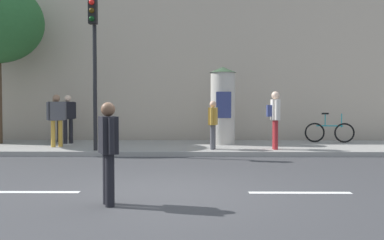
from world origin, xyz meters
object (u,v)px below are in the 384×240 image
(pedestrian_in_red_top, at_px, (275,114))
(pedestrian_with_bag, at_px, (213,121))
(traffic_light, at_px, (94,50))
(pedestrian_in_dark_shirt, at_px, (68,115))
(pedestrian_tallest, at_px, (57,116))
(pedestrian_near_pole, at_px, (56,115))
(pedestrian_with_backpack, at_px, (108,146))
(bicycle_leaning, at_px, (329,132))
(poster_column, at_px, (223,105))

(pedestrian_in_red_top, distance_m, pedestrian_with_bag, 1.93)
(traffic_light, relative_size, pedestrian_with_bag, 3.00)
(pedestrian_in_dark_shirt, relative_size, pedestrian_in_red_top, 0.96)
(traffic_light, bearing_deg, pedestrian_tallest, 143.64)
(pedestrian_in_dark_shirt, height_order, pedestrian_with_bag, pedestrian_in_dark_shirt)
(traffic_light, xyz_separation_m, pedestrian_near_pole, (-2.18, 3.00, -2.04))
(pedestrian_with_backpack, height_order, bicycle_leaning, pedestrian_with_backpack)
(traffic_light, bearing_deg, poster_column, 28.72)
(pedestrian_tallest, bearing_deg, traffic_light, -36.36)
(pedestrian_with_backpack, xyz_separation_m, pedestrian_tallest, (-3.24, 7.30, 0.25))
(pedestrian_near_pole, bearing_deg, pedestrian_with_backpack, -66.97)
(pedestrian_tallest, xyz_separation_m, pedestrian_with_bag, (5.11, -0.65, -0.15))
(poster_column, xyz_separation_m, bicycle_leaning, (3.95, 0.63, -0.99))
(bicycle_leaning, bearing_deg, traffic_light, -160.46)
(bicycle_leaning, bearing_deg, poster_column, -170.95)
(pedestrian_with_backpack, height_order, pedestrian_near_pole, pedestrian_near_pole)
(pedestrian_in_red_top, height_order, bicycle_leaning, pedestrian_in_red_top)
(traffic_light, xyz_separation_m, pedestrian_with_bag, (3.59, 0.47, -2.16))
(poster_column, xyz_separation_m, pedestrian_tallest, (-5.52, -1.07, -0.35))
(pedestrian_with_bag, bearing_deg, pedestrian_with_backpack, -105.64)
(pedestrian_with_bag, bearing_deg, pedestrian_near_pole, 156.34)
(pedestrian_with_backpack, bearing_deg, pedestrian_in_dark_shirt, 110.85)
(pedestrian_near_pole, bearing_deg, pedestrian_in_dark_shirt, -46.29)
(poster_column, distance_m, pedestrian_tallest, 5.64)
(bicycle_leaning, bearing_deg, pedestrian_tallest, -169.81)
(traffic_light, height_order, pedestrian_tallest, traffic_light)
(pedestrian_near_pole, height_order, pedestrian_with_bag, pedestrian_near_pole)
(pedestrian_with_backpack, xyz_separation_m, pedestrian_in_dark_shirt, (-3.23, 8.48, 0.24))
(traffic_light, bearing_deg, pedestrian_near_pole, 125.99)
(pedestrian_near_pole, bearing_deg, pedestrian_in_red_top, -18.14)
(pedestrian_in_red_top, distance_m, pedestrian_tallest, 7.06)
(pedestrian_tallest, relative_size, pedestrian_with_bag, 1.14)
(bicycle_leaning, bearing_deg, pedestrian_in_dark_shirt, -176.81)
(pedestrian_with_bag, height_order, bicycle_leaning, pedestrian_with_bag)
(traffic_light, distance_m, poster_column, 4.86)
(poster_column, height_order, pedestrian_with_backpack, poster_column)
(pedestrian_in_dark_shirt, distance_m, pedestrian_tallest, 1.18)
(pedestrian_near_pole, xyz_separation_m, pedestrian_in_red_top, (7.69, -2.52, 0.09))
(pedestrian_in_red_top, bearing_deg, pedestrian_with_backpack, -119.59)
(pedestrian_tallest, bearing_deg, pedestrian_in_red_top, -5.18)
(poster_column, height_order, pedestrian_with_bag, poster_column)
(traffic_light, relative_size, pedestrian_near_pole, 2.72)
(pedestrian_with_backpack, height_order, pedestrian_with_bag, pedestrian_with_bag)
(poster_column, xyz_separation_m, pedestrian_near_pole, (-6.18, 0.81, -0.38))
(pedestrian_in_dark_shirt, bearing_deg, bicycle_leaning, 3.19)
(traffic_light, distance_m, pedestrian_with_bag, 4.22)
(pedestrian_tallest, bearing_deg, pedestrian_near_pole, 109.33)
(traffic_light, relative_size, poster_column, 1.67)
(poster_column, distance_m, pedestrian_with_bag, 1.84)
(pedestrian_with_backpack, distance_m, pedestrian_near_pole, 9.98)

